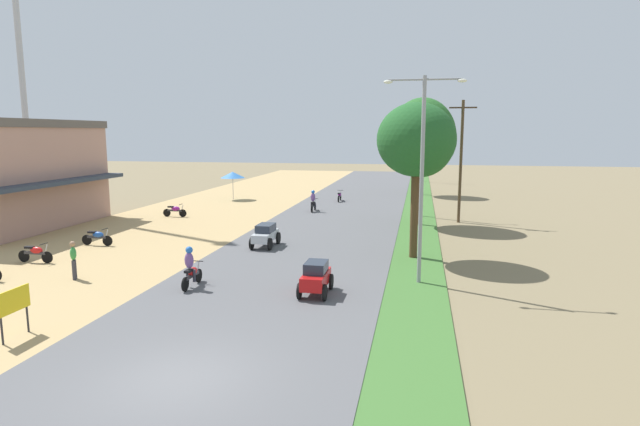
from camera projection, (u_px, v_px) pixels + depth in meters
The scene contains 22 objects.
ground_plane at pixel (178, 382), 12.81m from camera, with size 180.00×180.00×0.00m, color #7A6B4C.
road_strip at pixel (178, 381), 12.80m from camera, with size 9.00×140.00×0.08m, color #565659.
median_strip at pixel (412, 404), 11.73m from camera, with size 2.40×140.00×0.06m, color #3D6B2D.
shophouse_near at pixel (4, 175), 32.52m from camera, with size 8.16×12.03×6.90m.
parked_motorbike_second at pixel (36, 252), 24.23m from camera, with size 1.80×0.54×0.94m.
parked_motorbike_third at pixel (97, 237), 27.92m from camera, with size 1.80×0.54×0.94m.
parked_motorbike_fourth at pixel (175, 210), 37.43m from camera, with size 1.80×0.54×0.94m.
street_signboard at pixel (13, 304), 15.23m from camera, with size 0.06×1.30×1.50m.
vendor_umbrella at pixel (233, 175), 46.80m from camera, with size 2.20×2.20×2.52m.
pedestrian_on_shoulder at pixel (74, 258), 21.41m from camera, with size 0.37×0.43×1.62m.
median_tree_nearest at pixel (416, 141), 24.53m from camera, with size 3.75×3.75×7.46m.
median_tree_second at pixel (422, 138), 33.49m from camera, with size 4.34×4.34×8.26m.
median_tree_third at pixel (420, 131), 50.13m from camera, with size 3.89×3.89×8.76m.
streetlamp_near at pixel (422, 167), 20.43m from camera, with size 3.16×0.20×8.21m.
streetlamp_mid at pixel (422, 154), 37.20m from camera, with size 3.16×0.20×7.88m.
streetlamp_far at pixel (421, 145), 63.80m from camera, with size 3.16×0.20×7.76m.
utility_pole_near at pixel (461, 159), 34.89m from camera, with size 1.80×0.20×8.23m.
car_hatchback_red at pixel (316, 277), 19.45m from camera, with size 1.04×2.00×1.23m.
car_sedan_silver at pixel (265, 234), 27.58m from camera, with size 1.10×2.26×1.19m.
motorbike_foreground_rider at pixel (191, 268), 20.27m from camera, with size 0.54×1.80×1.66m.
motorbike_ahead_second at pixel (313, 201), 39.81m from camera, with size 0.54×1.80×1.66m.
motorbike_ahead_third at pixel (340, 196), 45.79m from camera, with size 0.54×1.80×0.94m.
Camera 1 is at (5.72, -11.13, 6.11)m, focal length 29.10 mm.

